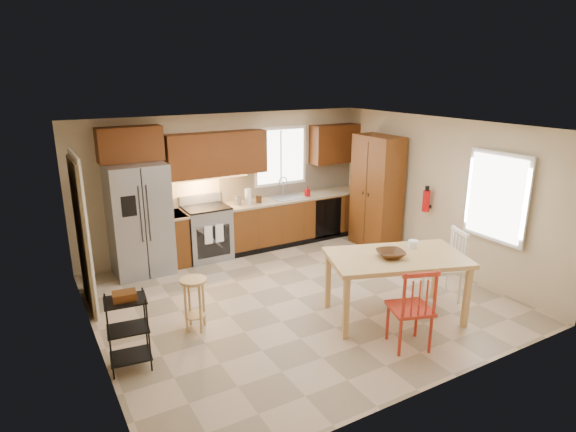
% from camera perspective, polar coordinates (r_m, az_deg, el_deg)
% --- Properties ---
extents(floor, '(5.50, 5.50, 0.00)m').
position_cam_1_polar(floor, '(7.17, 1.09, -9.73)').
color(floor, tan).
rests_on(floor, ground).
extents(ceiling, '(5.50, 5.00, 0.02)m').
position_cam_1_polar(ceiling, '(6.46, 1.22, 10.56)').
color(ceiling, silver).
rests_on(ceiling, ground).
extents(wall_back, '(5.50, 0.02, 2.50)m').
position_cam_1_polar(wall_back, '(8.87, -7.21, 3.93)').
color(wall_back, '#CCB793').
rests_on(wall_back, ground).
extents(wall_front, '(5.50, 0.02, 2.50)m').
position_cam_1_polar(wall_front, '(4.87, 16.61, -7.50)').
color(wall_front, '#CCB793').
rests_on(wall_front, ground).
extents(wall_left, '(0.02, 5.00, 2.50)m').
position_cam_1_polar(wall_left, '(5.86, -22.64, -3.99)').
color(wall_left, '#CCB793').
rests_on(wall_left, ground).
extents(wall_right, '(0.02, 5.00, 2.50)m').
position_cam_1_polar(wall_right, '(8.41, 17.44, 2.58)').
color(wall_right, '#CCB793').
rests_on(wall_right, ground).
extents(refrigerator, '(0.92, 0.75, 1.82)m').
position_cam_1_polar(refrigerator, '(8.12, -17.18, -0.39)').
color(refrigerator, gray).
rests_on(refrigerator, floor).
extents(range_stove, '(0.76, 0.63, 0.92)m').
position_cam_1_polar(range_stove, '(8.61, -9.57, -2.04)').
color(range_stove, gray).
rests_on(range_stove, floor).
extents(base_cabinet_narrow, '(0.30, 0.60, 0.90)m').
position_cam_1_polar(base_cabinet_narrow, '(8.47, -13.09, -2.65)').
color(base_cabinet_narrow, '#642F12').
rests_on(base_cabinet_narrow, floor).
extents(base_cabinet_run, '(2.92, 0.60, 0.90)m').
position_cam_1_polar(base_cabinet_run, '(9.38, 0.96, -0.30)').
color(base_cabinet_run, '#642F12').
rests_on(base_cabinet_run, floor).
extents(dishwasher, '(0.60, 0.02, 0.78)m').
position_cam_1_polar(dishwasher, '(9.44, 4.78, -0.25)').
color(dishwasher, black).
rests_on(dishwasher, floor).
extents(backsplash, '(2.92, 0.03, 0.55)m').
position_cam_1_polar(backsplash, '(9.43, 0.09, 4.36)').
color(backsplash, beige).
rests_on(backsplash, wall_back).
extents(upper_over_fridge, '(1.00, 0.35, 0.55)m').
position_cam_1_polar(upper_over_fridge, '(8.06, -18.24, 8.09)').
color(upper_over_fridge, '#5B290F').
rests_on(upper_over_fridge, wall_back).
extents(upper_left_block, '(1.80, 0.35, 0.75)m').
position_cam_1_polar(upper_left_block, '(8.51, -8.45, 7.28)').
color(upper_left_block, '#5B290F').
rests_on(upper_left_block, wall_back).
extents(upper_right_block, '(1.00, 0.35, 0.75)m').
position_cam_1_polar(upper_right_block, '(9.70, 5.54, 8.52)').
color(upper_right_block, '#5B290F').
rests_on(upper_right_block, wall_back).
extents(window_back, '(1.12, 0.04, 1.12)m').
position_cam_1_polar(window_back, '(9.25, -0.92, 7.10)').
color(window_back, white).
rests_on(window_back, wall_back).
extents(sink, '(0.62, 0.46, 0.16)m').
position_cam_1_polar(sink, '(9.18, -0.05, 1.98)').
color(sink, gray).
rests_on(sink, base_cabinet_run).
extents(undercab_glow, '(1.60, 0.30, 0.01)m').
position_cam_1_polar(undercab_glow, '(8.46, -10.17, 4.42)').
color(undercab_glow, '#FFBF66').
rests_on(undercab_glow, wall_back).
extents(soap_bottle, '(0.09, 0.09, 0.19)m').
position_cam_1_polar(soap_bottle, '(9.25, 2.30, 2.95)').
color(soap_bottle, '#B90C0D').
rests_on(soap_bottle, base_cabinet_run).
extents(paper_towel, '(0.12, 0.12, 0.28)m').
position_cam_1_polar(paper_towel, '(8.71, -4.75, 2.34)').
color(paper_towel, white).
rests_on(paper_towel, base_cabinet_run).
extents(canister_steel, '(0.11, 0.11, 0.18)m').
position_cam_1_polar(canister_steel, '(8.64, -5.94, 1.85)').
color(canister_steel, gray).
rests_on(canister_steel, base_cabinet_run).
extents(canister_wood, '(0.10, 0.10, 0.14)m').
position_cam_1_polar(canister_wood, '(8.78, -3.47, 2.02)').
color(canister_wood, '#4A2913').
rests_on(canister_wood, base_cabinet_run).
extents(pantry, '(0.50, 0.95, 2.10)m').
position_cam_1_polar(pantry, '(9.08, 10.44, 2.78)').
color(pantry, '#642F12').
rests_on(pantry, floor).
extents(fire_extinguisher, '(0.12, 0.12, 0.36)m').
position_cam_1_polar(fire_extinguisher, '(8.46, 16.06, 1.73)').
color(fire_extinguisher, '#B90C0D').
rests_on(fire_extinguisher, wall_right).
extents(window_right, '(0.04, 1.02, 1.32)m').
position_cam_1_polar(window_right, '(7.61, 23.50, 2.07)').
color(window_right, white).
rests_on(window_right, wall_right).
extents(doorway, '(0.04, 0.95, 2.10)m').
position_cam_1_polar(doorway, '(7.16, -23.29, -2.12)').
color(doorway, '#8C7A59').
rests_on(doorway, wall_left).
extents(dining_table, '(2.01, 1.53, 0.87)m').
position_cam_1_polar(dining_table, '(6.65, 12.53, -8.21)').
color(dining_table, tan).
rests_on(dining_table, floor).
extents(chair_red, '(0.62, 0.62, 1.04)m').
position_cam_1_polar(chair_red, '(5.98, 14.28, -10.38)').
color(chair_red, '#AF2B1B').
rests_on(chair_red, floor).
extents(chair_white, '(0.62, 0.62, 1.04)m').
position_cam_1_polar(chair_white, '(7.28, 17.90, -5.65)').
color(chair_white, white).
rests_on(chair_white, floor).
extents(table_bowl, '(0.46, 0.46, 0.09)m').
position_cam_1_polar(table_bowl, '(6.41, 12.04, -4.84)').
color(table_bowl, '#4A2913').
rests_on(table_bowl, dining_table).
extents(table_jar, '(0.19, 0.19, 0.17)m').
position_cam_1_polar(table_jar, '(6.80, 14.60, -3.45)').
color(table_jar, white).
rests_on(table_jar, dining_table).
extents(bar_stool, '(0.34, 0.34, 0.70)m').
position_cam_1_polar(bar_stool, '(6.35, -10.99, -10.23)').
color(bar_stool, tan).
rests_on(bar_stool, floor).
extents(utility_cart, '(0.48, 0.40, 0.88)m').
position_cam_1_polar(utility_cart, '(5.72, -18.39, -12.99)').
color(utility_cart, black).
rests_on(utility_cart, floor).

